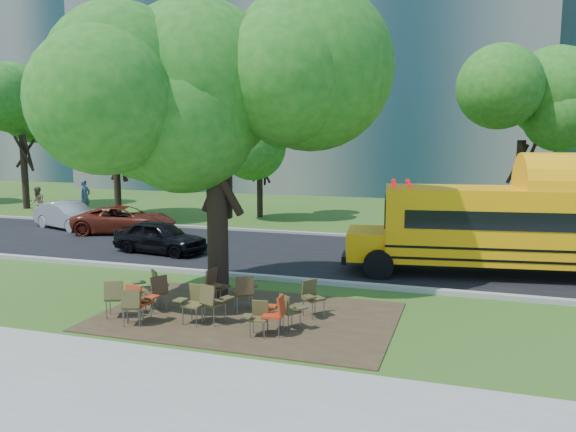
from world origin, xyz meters
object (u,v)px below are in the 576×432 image
(chair_11, at_px, (245,290))
(bg_car_red, at_px, (125,220))
(chair_10, at_px, (216,283))
(main_tree, at_px, (215,98))
(chair_2, at_px, (134,303))
(pedestrian_b, at_px, (37,203))
(chair_3, at_px, (194,300))
(bg_car_silver, at_px, (68,216))
(chair_8, at_px, (158,289))
(chair_12, at_px, (312,295))
(black_car, at_px, (160,237))
(school_bus, at_px, (551,227))
(chair_4, at_px, (213,300))
(chair_1, at_px, (138,300))
(chair_9, at_px, (150,285))
(chair_6, at_px, (276,311))
(chair_5, at_px, (258,315))
(chair_0, at_px, (116,295))
(pedestrian_a, at_px, (85,197))
(chair_7, at_px, (289,308))

(chair_11, relative_size, bg_car_red, 0.21)
(chair_10, bearing_deg, main_tree, -151.06)
(chair_2, xyz_separation_m, pedestrian_b, (-14.80, 13.47, 0.32))
(chair_3, relative_size, bg_car_silver, 0.23)
(chair_3, height_order, chair_8, chair_8)
(chair_2, height_order, bg_car_silver, bg_car_silver)
(chair_12, distance_m, black_car, 9.26)
(black_car, bearing_deg, bg_car_silver, 70.43)
(school_bus, relative_size, chair_4, 11.91)
(chair_8, bearing_deg, chair_10, -20.65)
(chair_4, distance_m, chair_12, 2.36)
(chair_1, distance_m, chair_9, 1.31)
(chair_11, bearing_deg, bg_car_silver, 110.02)
(main_tree, bearing_deg, chair_6, -43.99)
(chair_10, bearing_deg, chair_4, 31.39)
(chair_2, xyz_separation_m, bg_car_red, (-7.62, 10.87, 0.08))
(chair_5, distance_m, chair_9, 3.54)
(chair_9, relative_size, chair_12, 1.06)
(chair_1, xyz_separation_m, chair_3, (1.20, 0.43, -0.02))
(school_bus, bearing_deg, black_car, 173.50)
(chair_0, relative_size, pedestrian_a, 0.48)
(chair_8, relative_size, bg_car_red, 0.21)
(chair_4, xyz_separation_m, bg_car_red, (-9.27, 10.20, 0.03))
(main_tree, distance_m, chair_10, 4.78)
(chair_0, height_order, chair_3, chair_0)
(black_car, bearing_deg, chair_6, -127.32)
(black_car, bearing_deg, school_bus, -80.65)
(chair_0, distance_m, chair_6, 3.99)
(main_tree, distance_m, chair_7, 5.82)
(bg_car_silver, relative_size, pedestrian_b, 2.26)
(chair_3, xyz_separation_m, bg_car_silver, (-12.12, 10.54, 0.08))
(chair_4, xyz_separation_m, chair_6, (1.61, -0.23, -0.04))
(chair_5, xyz_separation_m, chair_6, (0.35, 0.15, 0.08))
(chair_1, xyz_separation_m, chair_12, (3.63, 1.76, -0.04))
(chair_0, bearing_deg, chair_1, -39.22)
(bg_car_silver, distance_m, pedestrian_b, 4.55)
(school_bus, bearing_deg, chair_4, -145.76)
(chair_3, distance_m, pedestrian_a, 21.44)
(chair_11, bearing_deg, chair_6, -79.10)
(chair_7, bearing_deg, pedestrian_b, -177.83)
(bg_car_silver, bearing_deg, chair_6, -107.58)
(chair_0, xyz_separation_m, chair_6, (3.99, 0.06, -0.03))
(chair_4, height_order, chair_10, chair_10)
(chair_1, xyz_separation_m, chair_7, (3.41, 0.70, -0.08))
(chair_2, distance_m, chair_6, 3.30)
(chair_11, distance_m, chair_12, 1.64)
(chair_9, height_order, chair_11, chair_11)
(main_tree, distance_m, pedestrian_a, 20.04)
(chair_6, height_order, pedestrian_b, pedestrian_b)
(chair_0, relative_size, chair_12, 1.05)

